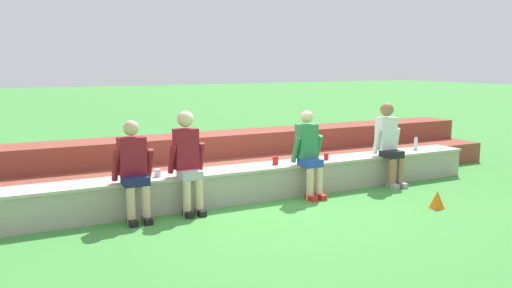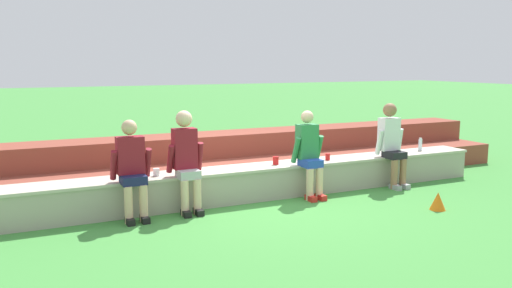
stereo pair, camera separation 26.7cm
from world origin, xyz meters
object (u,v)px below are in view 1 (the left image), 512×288
(person_left_of_center, at_px, (188,158))
(person_right_of_center, at_px, (389,141))
(plastic_cup_left_end, at_px, (275,160))
(sports_cone, at_px, (437,199))
(plastic_cup_middle, at_px, (326,156))
(person_center, at_px, (309,152))
(plastic_cup_right_end, at_px, (157,173))
(water_bottle_near_left, at_px, (416,144))
(person_far_left, at_px, (134,168))

(person_left_of_center, bearing_deg, person_right_of_center, -0.01)
(plastic_cup_left_end, bearing_deg, sports_cone, -44.63)
(person_right_of_center, bearing_deg, sports_cone, -103.42)
(plastic_cup_middle, relative_size, sports_cone, 0.42)
(person_center, height_order, plastic_cup_right_end, person_center)
(water_bottle_near_left, bearing_deg, plastic_cup_right_end, -179.10)
(person_far_left, distance_m, person_right_of_center, 4.36)
(person_far_left, relative_size, water_bottle_near_left, 5.83)
(person_left_of_center, height_order, person_center, person_left_of_center)
(plastic_cup_middle, bearing_deg, sports_cone, -64.96)
(person_center, relative_size, plastic_cup_left_end, 10.52)
(plastic_cup_middle, relative_size, plastic_cup_left_end, 0.85)
(person_center, bearing_deg, person_left_of_center, 178.60)
(person_right_of_center, relative_size, plastic_cup_left_end, 10.95)
(person_center, relative_size, sports_cone, 5.24)
(person_far_left, bearing_deg, water_bottle_near_left, 3.73)
(plastic_cup_middle, bearing_deg, plastic_cup_right_end, 179.57)
(person_center, height_order, water_bottle_near_left, person_center)
(sports_cone, bearing_deg, plastic_cup_middle, 115.04)
(water_bottle_near_left, bearing_deg, sports_cone, -125.65)
(plastic_cup_right_end, relative_size, sports_cone, 0.41)
(person_far_left, bearing_deg, person_right_of_center, 0.38)
(person_far_left, bearing_deg, person_center, -0.38)
(sports_cone, bearing_deg, person_center, 132.60)
(person_far_left, xyz_separation_m, person_left_of_center, (0.76, 0.03, 0.06))
(person_center, distance_m, person_right_of_center, 1.64)
(person_center, xyz_separation_m, plastic_cup_left_end, (-0.43, 0.29, -0.14))
(person_far_left, distance_m, plastic_cup_middle, 3.24)
(plastic_cup_middle, bearing_deg, plastic_cup_left_end, 178.22)
(plastic_cup_middle, bearing_deg, person_far_left, -175.64)
(person_far_left, relative_size, person_left_of_center, 0.94)
(person_far_left, height_order, sports_cone, person_far_left)
(person_left_of_center, xyz_separation_m, sports_cone, (3.25, -1.45, -0.64))
(water_bottle_near_left, bearing_deg, plastic_cup_left_end, -178.68)
(person_center, bearing_deg, sports_cone, -47.40)
(person_far_left, xyz_separation_m, plastic_cup_right_end, (0.40, 0.27, -0.16))
(plastic_cup_left_end, bearing_deg, water_bottle_near_left, 1.32)
(person_right_of_center, bearing_deg, water_bottle_near_left, 18.90)
(person_far_left, bearing_deg, plastic_cup_left_end, 6.86)
(person_left_of_center, xyz_separation_m, plastic_cup_middle, (2.47, 0.22, -0.21))
(person_left_of_center, xyz_separation_m, plastic_cup_left_end, (1.53, 0.25, -0.20))
(person_left_of_center, distance_m, person_right_of_center, 3.60)
(person_left_of_center, bearing_deg, person_far_left, -177.76)
(water_bottle_near_left, distance_m, plastic_cup_left_end, 2.99)
(plastic_cup_left_end, bearing_deg, person_far_left, -173.14)
(plastic_cup_right_end, distance_m, sports_cone, 4.01)
(plastic_cup_middle, distance_m, plastic_cup_left_end, 0.94)
(water_bottle_near_left, height_order, sports_cone, water_bottle_near_left)
(person_left_of_center, relative_size, plastic_cup_right_end, 13.49)
(plastic_cup_left_end, height_order, sports_cone, plastic_cup_left_end)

